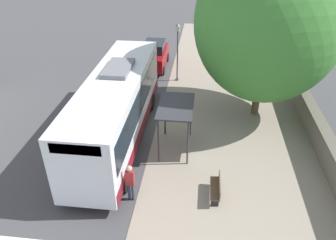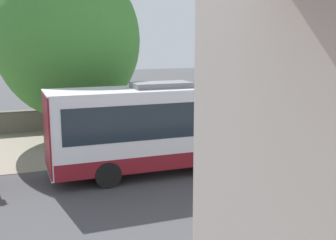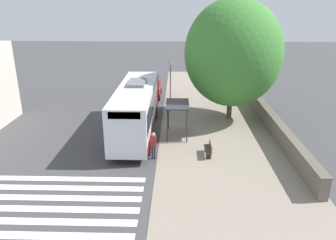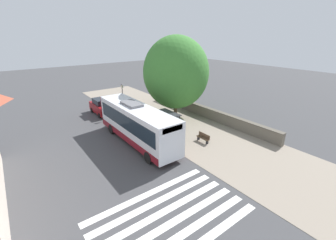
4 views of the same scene
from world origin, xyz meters
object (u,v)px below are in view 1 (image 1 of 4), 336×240
pedestrian (130,180)px  street_lamp_near (178,48)px  bench (216,188)px  bus_shelter (179,113)px  shade_tree (269,22)px  parked_car_behind_bus (154,55)px  bus (117,106)px

pedestrian → street_lamp_near: (-0.80, -12.11, 1.39)m
pedestrian → bench: 3.61m
bus_shelter → shade_tree: 6.81m
pedestrian → bench: bearing=-170.4°
shade_tree → parked_car_behind_bus: shade_tree is taller
bus → shade_tree: size_ratio=1.12×
shade_tree → parked_car_behind_bus: (7.11, -6.57, -4.54)m
pedestrian → parked_car_behind_bus: (1.21, -14.45, -0.09)m
bus_shelter → parked_car_behind_bus: bus_shelter is taller
pedestrian → shade_tree: 10.80m
pedestrian → parked_car_behind_bus: size_ratio=0.42×
bus → bus_shelter: bus is taller
bus_shelter → street_lamp_near: bearing=-84.3°
street_lamp_near → shade_tree: bearing=140.3°
street_lamp_near → shade_tree: shade_tree is taller
bus → pedestrian: bearing=109.7°
bus_shelter → shade_tree: (-4.27, -4.03, 3.45)m
street_lamp_near → parked_car_behind_bus: 3.43m
pedestrian → shade_tree: size_ratio=0.18×
bench → street_lamp_near: bearing=-76.7°
bus → pedestrian: bus is taller
parked_car_behind_bus → bench: bearing=108.8°
pedestrian → shade_tree: bearing=-126.8°
shade_tree → parked_car_behind_bus: 10.69m
pedestrian → parked_car_behind_bus: bearing=-85.2°
bus → street_lamp_near: street_lamp_near is taller
parked_car_behind_bus → pedestrian: bearing=94.8°
street_lamp_near → parked_car_behind_bus: bearing=-49.4°
bus_shelter → pedestrian: bearing=67.1°
pedestrian → bench: pedestrian is taller
shade_tree → parked_car_behind_bus: size_ratio=2.30×
bus → bench: (-5.09, 3.81, -1.49)m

